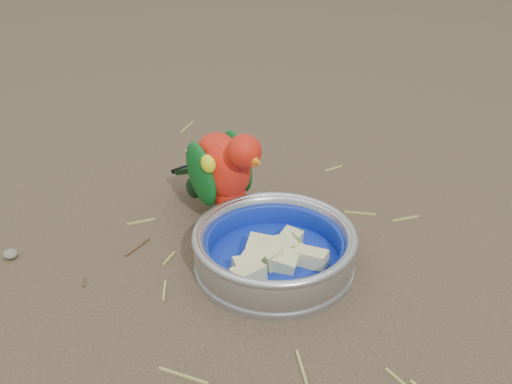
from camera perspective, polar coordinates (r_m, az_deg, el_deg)
The scene contains 6 objects.
ground at distance 0.82m, azimuth -2.71°, elevation -8.02°, with size 60.00×60.00×0.00m, color #49392A.
food_bowl at distance 0.82m, azimuth 1.83°, elevation -7.12°, with size 0.23×0.23×0.02m, color #B2B2BA.
bowl_wall at distance 0.81m, azimuth 1.86°, elevation -5.41°, with size 0.23×0.23×0.04m, color #B2B2BA, non-canonical shape.
fruit_wedges at distance 0.81m, azimuth 1.85°, elevation -5.82°, with size 0.14×0.14×0.03m, color beige, non-canonical shape.
lory_parrot at distance 0.89m, azimuth -3.13°, elevation 1.55°, with size 0.10×0.20×0.16m, color red, non-canonical shape.
ground_debris at distance 0.88m, azimuth -1.28°, elevation -4.95°, with size 0.90×0.80×0.01m, color #9D944E, non-canonical shape.
Camera 1 is at (0.40, -0.51, 0.50)m, focal length 40.00 mm.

